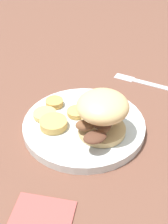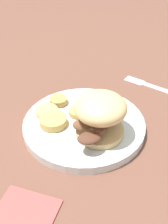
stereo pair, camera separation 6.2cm
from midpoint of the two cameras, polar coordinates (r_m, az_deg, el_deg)
The scene contains 10 objects.
ground_plane at distance 0.65m, azimuth 2.74°, elevation -3.20°, with size 4.00×4.00×0.00m, color brown.
dinner_plate at distance 0.64m, azimuth 2.77°, elevation -2.47°, with size 0.25×0.25×0.02m.
sandwich at distance 0.58m, azimuth 5.75°, elevation -0.57°, with size 0.10×0.14×0.09m.
potato_round_0 at distance 0.63m, azimuth -2.86°, elevation -1.77°, with size 0.06×0.06×0.02m, color tan.
potato_round_1 at distance 0.66m, azimuth 1.64°, elevation -0.04°, with size 0.04×0.04×0.01m, color tan.
potato_round_2 at distance 0.69m, azimuth -2.35°, elevation 1.94°, with size 0.04×0.04×0.01m, color tan.
potato_round_3 at distance 0.66m, azimuth -4.16°, elevation 0.02°, with size 0.05×0.05×0.01m, color #DBB766.
potato_round_4 at distance 0.67m, azimuth 4.32°, elevation 0.91°, with size 0.06×0.06×0.01m, color tan.
potato_round_5 at distance 0.69m, azimuth 7.40°, elevation 1.76°, with size 0.04×0.04×0.02m, color #BC8942.
fork at distance 0.80m, azimuth 15.29°, elevation 4.24°, with size 0.18×0.06×0.00m.
Camera 2 is at (-0.37, 0.32, 0.43)m, focal length 50.00 mm.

